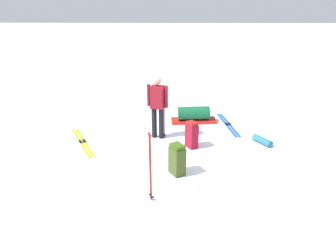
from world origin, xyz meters
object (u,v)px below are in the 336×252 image
at_px(skier_standing, 158,104).
at_px(sleeping_mat_rolled, 262,141).
at_px(gear_sled, 194,115).
at_px(ski_pair_near, 82,142).
at_px(backpack_large_dark, 177,160).
at_px(ski_poles_planted_far, 164,111).
at_px(ski_poles_planted_near, 150,164).
at_px(backpack_bright, 192,135).
at_px(ski_pair_far, 228,124).

distance_m(skier_standing, sleeping_mat_rolled, 2.90).
relative_size(skier_standing, gear_sled, 1.23).
distance_m(ski_pair_near, backpack_large_dark, 2.93).
distance_m(ski_pair_near, ski_poles_planted_far, 2.31).
xyz_separation_m(skier_standing, ski_poles_planted_far, (-0.06, 0.17, -0.22)).
distance_m(skier_standing, ski_pair_near, 2.23).
height_order(skier_standing, sleeping_mat_rolled, skier_standing).
bearing_deg(ski_pair_near, skier_standing, 99.93).
height_order(ski_poles_planted_far, gear_sled, ski_poles_planted_far).
bearing_deg(backpack_large_dark, ski_poles_planted_near, -28.66).
xyz_separation_m(backpack_bright, ski_poles_planted_near, (2.21, -0.88, 0.42)).
xyz_separation_m(backpack_large_dark, sleeping_mat_rolled, (-1.51, 2.24, -0.25)).
relative_size(ski_pair_near, backpack_bright, 2.58).
bearing_deg(skier_standing, ski_poles_planted_near, -0.03).
xyz_separation_m(skier_standing, sleeping_mat_rolled, (0.36, 2.74, -0.86)).
xyz_separation_m(ski_pair_near, backpack_bright, (0.22, 2.87, 0.32)).
distance_m(skier_standing, backpack_bright, 1.22).
relative_size(ski_pair_near, ski_pair_far, 0.97).
height_order(backpack_large_dark, gear_sled, backpack_large_dark).
relative_size(backpack_large_dark, backpack_bright, 1.02).
bearing_deg(ski_pair_near, sleeping_mat_rolled, 89.87).
bearing_deg(ski_pair_near, backpack_bright, 85.54).
bearing_deg(skier_standing, ski_pair_far, 114.15).
bearing_deg(sleeping_mat_rolled, gear_sled, -131.34).
relative_size(skier_standing, ski_pair_near, 0.96).
relative_size(ski_poles_planted_far, gear_sled, 0.96).
xyz_separation_m(ski_pair_far, ski_poles_planted_near, (3.71, -2.06, 0.74)).
distance_m(backpack_large_dark, ski_poles_planted_near, 1.13).
height_order(backpack_bright, gear_sled, backpack_bright).
height_order(ski_poles_planted_near, sleeping_mat_rolled, ski_poles_planted_near).
xyz_separation_m(ski_pair_near, gear_sled, (-1.49, 3.02, 0.21)).
height_order(skier_standing, ski_poles_planted_near, skier_standing).
relative_size(ski_poles_planted_near, ski_poles_planted_far, 1.03).
bearing_deg(sleeping_mat_rolled, backpack_large_dark, -56.09).
bearing_deg(ski_poles_planted_near, ski_poles_planted_far, 176.59).
xyz_separation_m(backpack_bright, gear_sled, (-1.71, 0.16, -0.11)).
distance_m(backpack_bright, sleeping_mat_rolled, 1.89).
bearing_deg(ski_pair_far, ski_pair_near, -72.56).
distance_m(ski_pair_near, gear_sled, 3.38).
xyz_separation_m(backpack_large_dark, backpack_bright, (-1.29, 0.38, -0.01)).
bearing_deg(skier_standing, ski_poles_planted_far, 110.47).
relative_size(ski_pair_near, ski_poles_planted_far, 1.34).
bearing_deg(backpack_bright, backpack_large_dark, -16.41).
height_order(ski_poles_planted_near, gear_sled, ski_poles_planted_near).
height_order(ski_poles_planted_far, sleeping_mat_rolled, ski_poles_planted_far).
distance_m(ski_pair_far, backpack_bright, 1.93).
xyz_separation_m(backpack_bright, sleeping_mat_rolled, (-0.21, 1.86, -0.25)).
bearing_deg(skier_standing, backpack_large_dark, 15.03).
bearing_deg(ski_poles_planted_far, ski_pair_near, -79.21).
distance_m(ski_poles_planted_far, sleeping_mat_rolled, 2.69).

